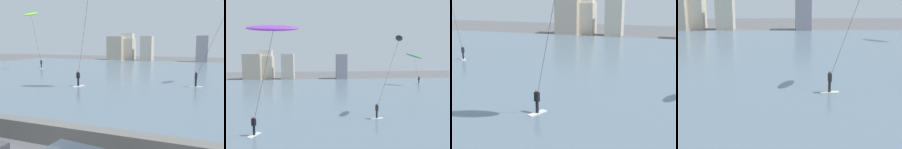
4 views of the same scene
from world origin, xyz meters
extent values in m
cube|color=slate|center=(0.00, 30.17, 0.05)|extent=(84.00, 52.00, 0.10)
cube|color=beige|center=(-14.65, 59.88, 2.97)|extent=(4.04, 3.82, 5.93)
cube|color=beige|center=(-14.61, 59.79, 3.71)|extent=(3.52, 2.30, 7.41)
cube|color=beige|center=(-8.58, 58.23, 3.26)|extent=(3.04, 3.29, 6.52)
cube|color=gray|center=(5.22, 57.45, 3.22)|extent=(2.69, 3.82, 6.44)
cube|color=silver|center=(4.99, 20.21, 0.13)|extent=(1.44, 0.61, 0.06)
cylinder|color=black|center=(4.99, 20.21, 0.55)|extent=(0.20, 0.20, 0.78)
cube|color=black|center=(4.99, 20.21, 1.24)|extent=(0.26, 0.36, 0.60)
sphere|color=#9E7051|center=(4.99, 20.21, 1.65)|extent=(0.20, 0.20, 0.20)
cylinder|color=#333333|center=(6.44, 21.19, 4.80)|extent=(2.91, 1.98, 7.22)
camera|label=1|loc=(5.57, -5.34, 4.51)|focal=38.34mm
camera|label=2|loc=(-1.20, -3.17, 7.09)|focal=37.56mm
camera|label=3|loc=(1.45, -2.29, 7.76)|focal=52.79mm
camera|label=4|loc=(1.66, -3.36, 7.61)|focal=54.84mm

